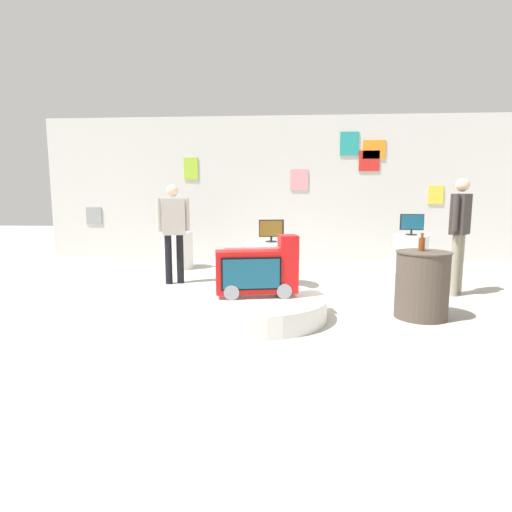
% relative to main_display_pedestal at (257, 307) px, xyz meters
% --- Properties ---
extents(ground_plane, '(30.00, 30.00, 0.00)m').
position_rel_main_display_pedestal_xyz_m(ground_plane, '(0.20, 0.28, -0.13)').
color(ground_plane, '#B2ADA3').
extents(back_wall_display, '(11.11, 0.13, 3.33)m').
position_rel_main_display_pedestal_xyz_m(back_wall_display, '(0.21, 4.83, 1.54)').
color(back_wall_display, silver).
rests_on(back_wall_display, ground).
extents(main_display_pedestal, '(1.75, 1.75, 0.27)m').
position_rel_main_display_pedestal_xyz_m(main_display_pedestal, '(0.00, 0.00, 0.00)').
color(main_display_pedestal, silver).
rests_on(main_display_pedestal, ground).
extents(novelty_firetruck_tv, '(1.04, 0.48, 0.77)m').
position_rel_main_display_pedestal_xyz_m(novelty_firetruck_tv, '(0.02, -0.00, 0.45)').
color(novelty_firetruck_tv, gray).
rests_on(novelty_firetruck_tv, main_display_pedestal).
extents(display_pedestal_left_rear, '(0.87, 0.87, 0.76)m').
position_rel_main_display_pedestal_xyz_m(display_pedestal_left_rear, '(0.12, 1.78, 0.24)').
color(display_pedestal_left_rear, silver).
rests_on(display_pedestal_left_rear, ground).
extents(tv_on_left_rear, '(0.41, 0.19, 0.37)m').
position_rel_main_display_pedestal_xyz_m(tv_on_left_rear, '(0.12, 1.78, 0.82)').
color(tv_on_left_rear, black).
rests_on(tv_on_left_rear, display_pedestal_left_rear).
extents(display_pedestal_center_rear, '(0.65, 0.65, 0.76)m').
position_rel_main_display_pedestal_xyz_m(display_pedestal_center_rear, '(-1.91, 3.48, 0.24)').
color(display_pedestal_center_rear, silver).
rests_on(display_pedestal_center_rear, ground).
extents(tv_on_center_rear, '(0.56, 0.17, 0.41)m').
position_rel_main_display_pedestal_xyz_m(tv_on_center_rear, '(-1.91, 3.47, 0.85)').
color(tv_on_center_rear, black).
rests_on(tv_on_center_rear, display_pedestal_center_rear).
extents(display_pedestal_right_rear, '(0.66, 0.66, 0.76)m').
position_rel_main_display_pedestal_xyz_m(display_pedestal_right_rear, '(2.80, 3.21, 0.24)').
color(display_pedestal_right_rear, silver).
rests_on(display_pedestal_right_rear, ground).
extents(tv_on_right_rear, '(0.44, 0.22, 0.41)m').
position_rel_main_display_pedestal_xyz_m(tv_on_right_rear, '(2.80, 3.20, 0.84)').
color(tv_on_right_rear, black).
rests_on(tv_on_right_rear, display_pedestal_right_rear).
extents(side_table_round, '(0.66, 0.66, 0.84)m').
position_rel_main_display_pedestal_xyz_m(side_table_round, '(2.05, 0.14, 0.29)').
color(side_table_round, '#4C4238').
rests_on(side_table_round, ground).
extents(bottle_on_side_table, '(0.07, 0.07, 0.22)m').
position_rel_main_display_pedestal_xyz_m(bottle_on_side_table, '(2.04, 0.19, 0.79)').
color(bottle_on_side_table, brown).
rests_on(bottle_on_side_table, side_table_round).
extents(shopper_browsing_near_truck, '(0.53, 0.32, 1.70)m').
position_rel_main_display_pedestal_xyz_m(shopper_browsing_near_truck, '(-1.57, 1.95, 0.86)').
color(shopper_browsing_near_truck, black).
rests_on(shopper_browsing_near_truck, ground).
extents(shopper_browsing_rear, '(0.39, 0.46, 1.78)m').
position_rel_main_display_pedestal_xyz_m(shopper_browsing_rear, '(2.98, 1.42, 0.91)').
color(shopper_browsing_rear, gray).
rests_on(shopper_browsing_rear, ground).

